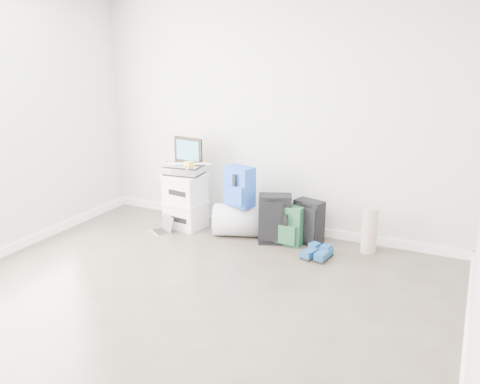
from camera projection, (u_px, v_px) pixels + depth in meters
The scene contains 14 objects.
ground at pixel (154, 327), 4.03m from camera, with size 5.00×5.00×0.00m, color #3C342B.
room_envelope at pixel (144, 109), 3.56m from camera, with size 4.52×5.02×2.71m.
boxes_stack at pixel (185, 201), 6.13m from camera, with size 0.51×0.44×0.66m.
briefcase at pixel (184, 170), 6.02m from camera, with size 0.42×0.31×0.12m, color #B2B2B7.
painting at pixel (188, 150), 6.05m from camera, with size 0.41×0.09×0.31m.
drone at pixel (189, 164), 5.95m from camera, with size 0.49×0.49×0.05m.
duffel_bag at pixel (240, 220), 5.89m from camera, with size 0.37×0.37×0.61m, color #94979D.
blue_backpack at pixel (239, 187), 5.75m from camera, with size 0.37×0.31×0.46m.
large_suitcase at pixel (275, 219), 5.65m from camera, with size 0.41×0.34×0.56m.
green_backpack at pixel (289, 226), 5.63m from camera, with size 0.33×0.25×0.45m.
carry_on at pixel (308, 222), 5.65m from camera, with size 0.35×0.28×0.50m.
shoes at pixel (318, 254), 5.30m from camera, with size 0.29×0.30×0.09m.
rolled_rug at pixel (369, 230), 5.40m from camera, with size 0.16×0.16×0.50m, color gray.
laptop at pixel (163, 228), 6.04m from camera, with size 0.34×0.32×0.20m.
Camera 1 is at (2.15, -2.92, 2.16)m, focal length 38.00 mm.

